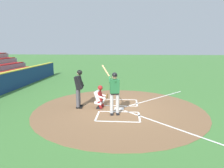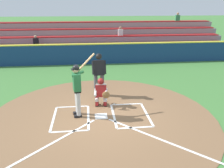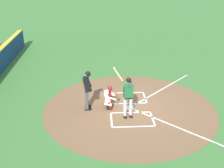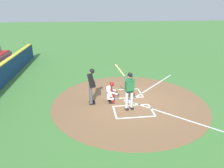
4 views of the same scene
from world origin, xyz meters
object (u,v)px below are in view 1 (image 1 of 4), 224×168
Objects in this scene: batter at (114,90)px; baseball at (102,104)px; catcher at (100,96)px; plate_umpire at (79,86)px.

baseball is (-1.36, -0.72, -1.06)m from batter.
catcher is (-0.86, -0.74, -0.51)m from batter.
batter is 28.76× the size of baseball.
plate_umpire is at bearing -63.60° from baseball.
catcher is 0.61× the size of plate_umpire.
baseball is at bearing 116.40° from plate_umpire.
batter is at bearing 64.48° from plate_umpire.
baseball is (-0.52, 1.04, -1.04)m from plate_umpire.
batter is 1.87m from baseball.
plate_umpire is 25.20× the size of baseball.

